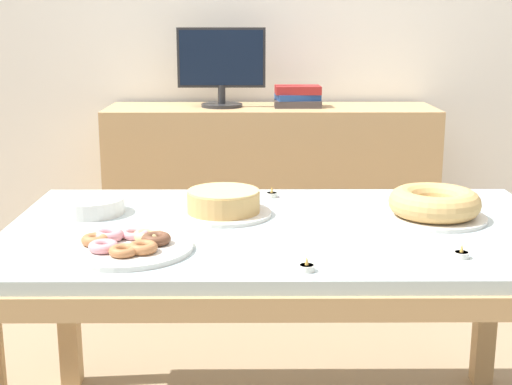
% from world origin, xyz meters
% --- Properties ---
extents(wall_back, '(8.00, 0.10, 2.60)m').
position_xyz_m(wall_back, '(0.00, 1.75, 1.30)').
color(wall_back, white).
rests_on(wall_back, ground).
extents(dining_table, '(1.66, 0.96, 0.73)m').
position_xyz_m(dining_table, '(0.00, 0.00, 0.65)').
color(dining_table, silver).
rests_on(dining_table, ground).
extents(sideboard, '(1.60, 0.44, 0.91)m').
position_xyz_m(sideboard, '(0.00, 1.45, 0.46)').
color(sideboard, tan).
rests_on(sideboard, ground).
extents(computer_monitor, '(0.42, 0.20, 0.38)m').
position_xyz_m(computer_monitor, '(-0.24, 1.45, 1.10)').
color(computer_monitor, '#262628').
rests_on(computer_monitor, sideboard).
extents(book_stack, '(0.23, 0.17, 0.10)m').
position_xyz_m(book_stack, '(0.13, 1.45, 0.96)').
color(book_stack, '#3F3838').
rests_on(book_stack, sideboard).
extents(cake_chocolate_round, '(0.30, 0.30, 0.08)m').
position_xyz_m(cake_chocolate_round, '(-0.18, 0.11, 0.77)').
color(cake_chocolate_round, silver).
rests_on(cake_chocolate_round, dining_table).
extents(cake_golden_bundt, '(0.32, 0.32, 0.09)m').
position_xyz_m(cake_golden_bundt, '(0.46, 0.07, 0.78)').
color(cake_golden_bundt, silver).
rests_on(cake_golden_bundt, dining_table).
extents(pastry_platter, '(0.35, 0.35, 0.04)m').
position_xyz_m(pastry_platter, '(-0.42, -0.23, 0.75)').
color(pastry_platter, silver).
rests_on(pastry_platter, dining_table).
extents(plate_stack, '(0.21, 0.21, 0.05)m').
position_xyz_m(plate_stack, '(-0.60, 0.14, 0.76)').
color(plate_stack, silver).
rests_on(plate_stack, dining_table).
extents(tealight_right_edge, '(0.04, 0.04, 0.04)m').
position_xyz_m(tealight_right_edge, '(0.04, -0.39, 0.74)').
color(tealight_right_edge, silver).
rests_on(tealight_right_edge, dining_table).
extents(tealight_centre, '(0.04, 0.04, 0.04)m').
position_xyz_m(tealight_centre, '(0.44, -0.30, 0.74)').
color(tealight_centre, silver).
rests_on(tealight_centre, dining_table).
extents(tealight_left_edge, '(0.04, 0.04, 0.04)m').
position_xyz_m(tealight_left_edge, '(-0.02, 0.35, 0.74)').
color(tealight_left_edge, silver).
rests_on(tealight_left_edge, dining_table).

